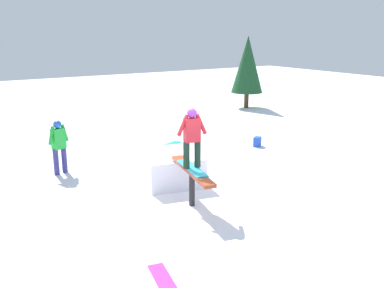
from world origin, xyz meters
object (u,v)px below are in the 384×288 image
object	(u,v)px
backpack_on_snow	(257,142)
rail_feature	(192,175)
loose_snowboard_cyan	(168,145)
pine_tree_near	(248,65)
loose_snowboard_magenta	(167,287)
bystander_green	(59,144)
main_rider_on_rail	(192,139)

from	to	relation	value
backpack_on_snow	rail_feature	bearing A→B (deg)	-179.15
loose_snowboard_cyan	pine_tree_near	bearing A→B (deg)	6.51
loose_snowboard_magenta	loose_snowboard_cyan	bearing A→B (deg)	-17.77
pine_tree_near	bystander_green	bearing A→B (deg)	-64.15
main_rider_on_rail	pine_tree_near	xyz separation A→B (m)	(-9.65, 9.61, 0.66)
rail_feature	loose_snowboard_cyan	xyz separation A→B (m)	(-5.07, 2.18, -0.76)
loose_snowboard_magenta	backpack_on_snow	xyz separation A→B (m)	(-5.91, 7.03, 0.16)
backpack_on_snow	loose_snowboard_cyan	bearing A→B (deg)	113.26
backpack_on_snow	pine_tree_near	distance (m)	8.23
main_rider_on_rail	backpack_on_snow	world-z (taller)	main_rider_on_rail
rail_feature	backpack_on_snow	world-z (taller)	rail_feature
bystander_green	loose_snowboard_magenta	size ratio (longest dim) A/B	1.09
main_rider_on_rail	bystander_green	distance (m)	4.56
main_rider_on_rail	loose_snowboard_magenta	distance (m)	3.77
main_rider_on_rail	loose_snowboard_cyan	xyz separation A→B (m)	(-5.07, 2.18, -1.63)
main_rider_on_rail	loose_snowboard_cyan	bearing A→B (deg)	168.12
rail_feature	pine_tree_near	xyz separation A→B (m)	(-9.65, 9.61, 1.53)
rail_feature	loose_snowboard_cyan	bearing A→B (deg)	169.48
main_rider_on_rail	loose_snowboard_magenta	size ratio (longest dim) A/B	0.99
backpack_on_snow	main_rider_on_rail	bearing A→B (deg)	-179.15
main_rider_on_rail	loose_snowboard_magenta	xyz separation A→B (m)	(2.64, -2.15, -1.63)
loose_snowboard_magenta	pine_tree_near	xyz separation A→B (m)	(-12.29, 11.77, 2.29)
loose_snowboard_magenta	main_rider_on_rail	bearing A→B (deg)	-27.68
main_rider_on_rail	backpack_on_snow	distance (m)	6.05
bystander_green	pine_tree_near	size ratio (longest dim) A/B	0.42
loose_snowboard_cyan	backpack_on_snow	xyz separation A→B (m)	(1.80, 2.69, 0.16)
loose_snowboard_magenta	backpack_on_snow	size ratio (longest dim) A/B	4.28
backpack_on_snow	pine_tree_near	xyz separation A→B (m)	(-6.38, 4.74, 2.13)
loose_snowboard_cyan	bystander_green	bearing A→B (deg)	168.79
main_rider_on_rail	rail_feature	bearing A→B (deg)	0.00
backpack_on_snow	bystander_green	bearing A→B (deg)	140.54
rail_feature	loose_snowboard_cyan	distance (m)	5.57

